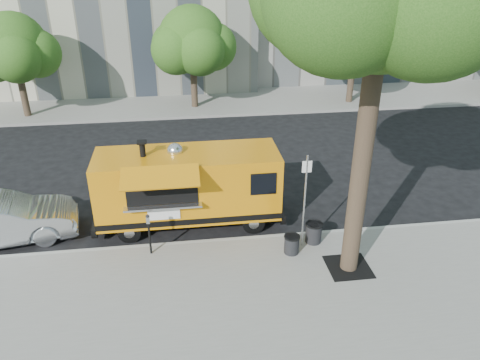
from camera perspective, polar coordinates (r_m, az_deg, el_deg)
The scene contains 13 objects.
ground at distance 15.65m, azimuth 0.51°, elevation -5.61°, with size 120.00×120.00×0.00m, color black.
sidewalk at distance 12.45m, azimuth 3.24°, elevation -15.12°, with size 60.00×6.00×0.15m, color gray.
curb at distance 14.84m, azimuth 1.03°, elevation -7.27°, with size 60.00×0.14×0.16m, color #999993.
far_sidewalk at distance 27.91m, azimuth -3.51°, elevation 9.41°, with size 60.00×5.00×0.15m, color gray.
tree_well at distance 13.92m, azimuth 13.06°, elevation -10.28°, with size 1.20×1.20×0.02m, color black.
far_tree_a at distance 27.02m, azimuth -25.89°, elevation 14.41°, with size 3.42×3.42×5.36m.
far_tree_b at distance 26.19m, azimuth -5.87°, elevation 16.64°, with size 3.60×3.60×5.50m.
far_tree_c at distance 27.73m, azimuth 13.90°, elevation 16.36°, with size 3.24×3.24×5.21m.
sign_post at distance 13.69m, azimuth 7.91°, elevation -1.99°, with size 0.28×0.06×3.00m.
parking_meter at distance 13.90m, azimuth -11.05°, elevation -5.94°, with size 0.11×0.11×1.33m.
food_truck at distance 15.16m, azimuth -6.42°, elevation -0.76°, with size 6.14×2.81×3.01m.
trash_bin_left at distance 14.05m, azimuth 6.32°, elevation -7.73°, with size 0.48×0.48×0.58m.
trash_bin_right at distance 14.60m, azimuth 8.96°, elevation -6.29°, with size 0.54×0.54×0.64m.
Camera 1 is at (-1.92, -13.07, 8.38)m, focal length 35.00 mm.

